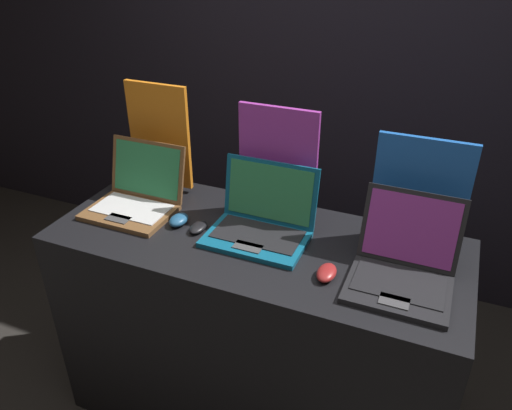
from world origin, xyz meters
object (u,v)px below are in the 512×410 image
laptop_front (137,195)px  laptop_middle (262,220)px  mouse_middle (198,227)px  promo_stand_middle (278,166)px  promo_stand_back (419,196)px  mouse_front (179,220)px  laptop_back (403,265)px  mouse_back (327,273)px  promo_stand_front (160,140)px

laptop_front → laptop_middle: bearing=1.4°
laptop_front → mouse_middle: bearing=-10.2°
laptop_front → promo_stand_middle: (0.56, 0.18, 0.16)m
laptop_front → promo_stand_back: size_ratio=0.83×
mouse_front → promo_stand_back: promo_stand_back is taller
mouse_front → laptop_back: (0.88, -0.02, 0.04)m
mouse_back → promo_stand_front: bearing=157.4°
laptop_front → promo_stand_middle: bearing=17.6°
promo_stand_middle → mouse_back: (0.31, -0.33, -0.20)m
mouse_front → laptop_middle: 0.34m
laptop_front → laptop_middle: (0.56, 0.01, 0.00)m
mouse_front → laptop_middle: size_ratio=0.26×
promo_stand_front → laptop_back: size_ratio=1.37×
laptop_middle → mouse_back: laptop_middle is taller
mouse_middle → laptop_front: bearing=169.8°
laptop_middle → mouse_back: (0.31, -0.17, -0.04)m
promo_stand_front → promo_stand_middle: 0.56m
promo_stand_middle → laptop_back: 0.62m
laptop_front → mouse_middle: laptop_front is taller
promo_stand_front → mouse_back: (0.87, -0.36, -0.21)m
mouse_middle → mouse_back: mouse_back is taller
laptop_back → mouse_front: bearing=178.5°
laptop_front → promo_stand_back: (1.11, 0.17, 0.14)m
laptop_back → mouse_back: 0.26m
mouse_middle → mouse_back: size_ratio=0.93×
promo_stand_front → mouse_middle: promo_stand_front is taller
laptop_middle → promo_stand_back: (0.55, 0.16, 0.14)m
mouse_front → mouse_middle: 0.10m
laptop_middle → laptop_back: size_ratio=1.08×
mouse_back → promo_stand_back: bearing=53.5°
promo_stand_front → promo_stand_back: size_ratio=1.13×
mouse_back → laptop_back: bearing=18.9°
mouse_middle → promo_stand_front: bearing=140.3°
promo_stand_middle → laptop_back: bearing=-24.5°
laptop_middle → promo_stand_back: 0.59m
laptop_middle → mouse_back: bearing=-28.2°
promo_stand_middle → laptop_back: (0.55, -0.25, -0.16)m
mouse_middle → promo_stand_middle: bearing=44.6°
mouse_middle → promo_stand_middle: 0.40m
promo_stand_middle → promo_stand_back: promo_stand_middle is taller
promo_stand_middle → laptop_middle: bearing=-90.0°
laptop_front → promo_stand_front: size_ratio=0.73×
mouse_front → promo_stand_back: (0.88, 0.22, 0.18)m
promo_stand_front → mouse_back: bearing=-22.6°
promo_stand_front → promo_stand_middle: size_ratio=1.04×
promo_stand_middle → promo_stand_back: bearing=-0.9°
laptop_middle → promo_stand_middle: 0.23m
mouse_back → laptop_front: bearing=170.2°
promo_stand_middle → laptop_back: size_ratio=1.32×
laptop_middle → mouse_front: bearing=-169.6°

